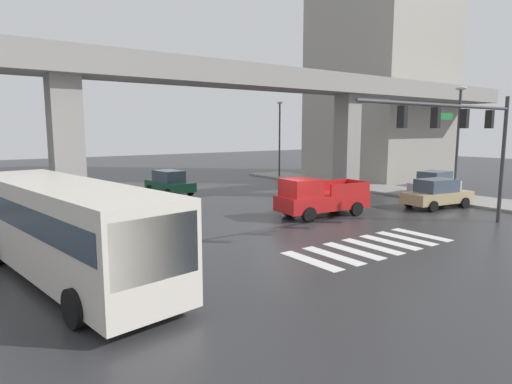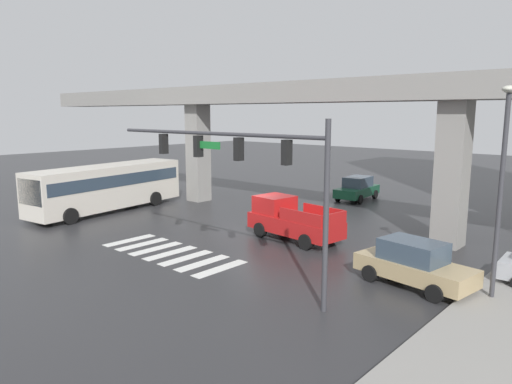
{
  "view_description": "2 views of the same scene",
  "coord_description": "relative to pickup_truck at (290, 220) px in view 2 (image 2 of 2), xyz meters",
  "views": [
    {
      "loc": [
        -13.64,
        -16.47,
        4.61
      ],
      "look_at": [
        -0.38,
        1.83,
        1.37
      ],
      "focal_mm": 30.68,
      "sensor_mm": 36.0,
      "label": 1
    },
    {
      "loc": [
        16.89,
        -18.49,
        6.38
      ],
      "look_at": [
        -0.77,
        1.28,
        1.92
      ],
      "focal_mm": 33.14,
      "sensor_mm": 36.0,
      "label": 2
    }
  ],
  "objects": [
    {
      "name": "crosswalk_stripes",
      "position": [
        -2.54,
        -5.71,
        -0.98
      ],
      "size": [
        7.15,
        2.8,
        0.01
      ],
      "color": "silver",
      "rests_on": "ground"
    },
    {
      "name": "sedan_dark_green",
      "position": [
        -3.04,
        12.02,
        -0.14
      ],
      "size": [
        2.24,
        4.43,
        1.72
      ],
      "color": "#14472D",
      "rests_on": "ground"
    },
    {
      "name": "pickup_truck",
      "position": [
        0.0,
        0.0,
        0.0
      ],
      "size": [
        5.27,
        2.48,
        2.08
      ],
      "color": "red",
      "rests_on": "ground"
    },
    {
      "name": "ground_plane",
      "position": [
        -2.54,
        -0.2,
        -0.99
      ],
      "size": [
        120.0,
        120.0,
        0.0
      ],
      "primitive_type": "plane",
      "color": "#2D2D30"
    },
    {
      "name": "street_lamp_near_corner",
      "position": [
        10.13,
        -1.84,
        3.57
      ],
      "size": [
        0.44,
        0.7,
        7.24
      ],
      "color": "#38383D",
      "rests_on": "ground"
    },
    {
      "name": "traffic_signal_mast",
      "position": [
        2.65,
        -6.38,
        3.68
      ],
      "size": [
        10.89,
        0.32,
        6.2
      ],
      "color": "#38383D",
      "rests_on": "ground"
    },
    {
      "name": "city_bus",
      "position": [
        -13.22,
        -2.43,
        0.73
      ],
      "size": [
        4.02,
        11.05,
        2.99
      ],
      "color": "beige",
      "rests_on": "ground"
    },
    {
      "name": "elevated_overpass",
      "position": [
        -2.54,
        4.02,
        6.06
      ],
      "size": [
        53.93,
        2.55,
        8.15
      ],
      "color": "gray",
      "rests_on": "ground"
    },
    {
      "name": "sedan_tan",
      "position": [
        7.51,
        -2.24,
        -0.14
      ],
      "size": [
        4.51,
        2.43,
        1.72
      ],
      "color": "tan",
      "rests_on": "ground"
    }
  ]
}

